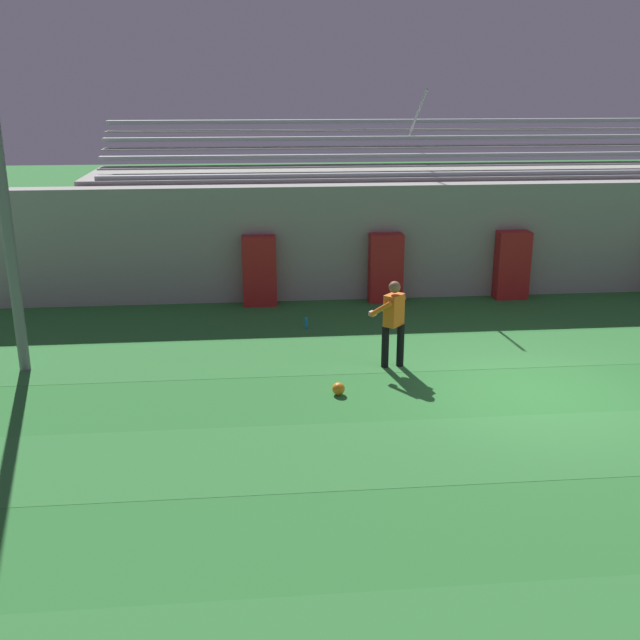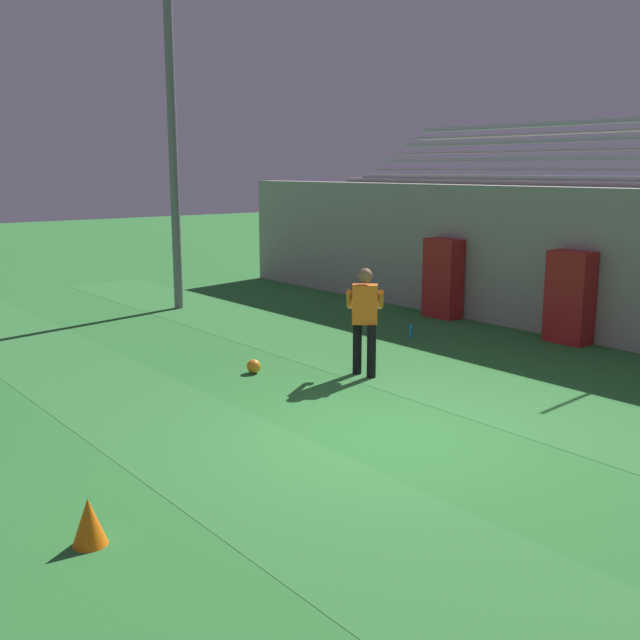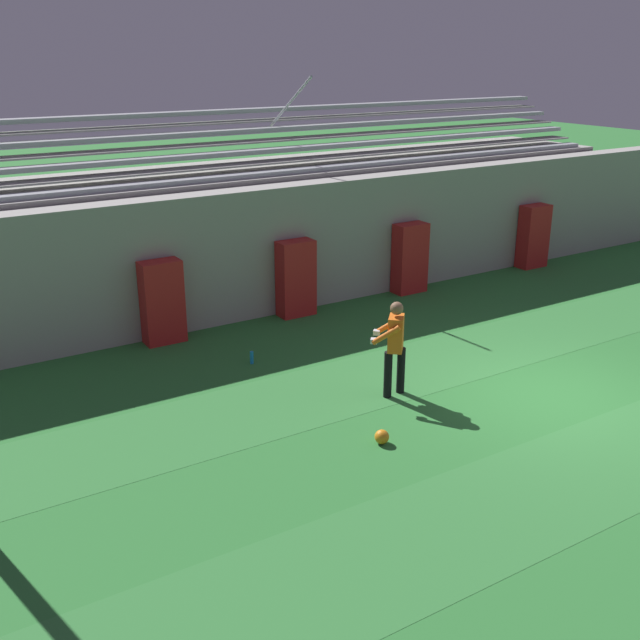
{
  "view_description": "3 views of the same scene",
  "coord_description": "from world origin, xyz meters",
  "px_view_note": "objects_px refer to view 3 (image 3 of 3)",
  "views": [
    {
      "loc": [
        -4.88,
        -11.56,
        5.13
      ],
      "look_at": [
        -3.64,
        1.33,
        1.03
      ],
      "focal_mm": 42.0,
      "sensor_mm": 36.0,
      "label": 1
    },
    {
      "loc": [
        6.04,
        -5.95,
        3.13
      ],
      "look_at": [
        -2.15,
        0.59,
        1.01
      ],
      "focal_mm": 42.0,
      "sensor_mm": 36.0,
      "label": 2
    },
    {
      "loc": [
        -9.46,
        -7.63,
        5.56
      ],
      "look_at": [
        -3.72,
        1.55,
        1.64
      ],
      "focal_mm": 42.0,
      "sensor_mm": 36.0,
      "label": 3
    }
  ],
  "objects_px": {
    "padding_pillar_gate_left": "(296,278)",
    "padding_pillar_far_left": "(162,302)",
    "soccer_ball": "(382,437)",
    "water_bottle": "(252,358)",
    "padding_pillar_gate_right": "(410,258)",
    "goalkeeper": "(395,343)",
    "padding_pillar_far_right": "(533,236)"
  },
  "relations": [
    {
      "from": "padding_pillar_far_right",
      "to": "soccer_ball",
      "type": "height_order",
      "value": "padding_pillar_far_right"
    },
    {
      "from": "padding_pillar_gate_right",
      "to": "goalkeeper",
      "type": "height_order",
      "value": "padding_pillar_gate_right"
    },
    {
      "from": "water_bottle",
      "to": "padding_pillar_far_right",
      "type": "bearing_deg",
      "value": 11.52
    },
    {
      "from": "padding_pillar_gate_left",
      "to": "goalkeeper",
      "type": "height_order",
      "value": "padding_pillar_gate_left"
    },
    {
      "from": "padding_pillar_gate_right",
      "to": "padding_pillar_far_right",
      "type": "height_order",
      "value": "same"
    },
    {
      "from": "padding_pillar_gate_left",
      "to": "soccer_ball",
      "type": "relative_size",
      "value": 7.65
    },
    {
      "from": "padding_pillar_far_left",
      "to": "padding_pillar_far_right",
      "type": "distance_m",
      "value": 10.45
    },
    {
      "from": "padding_pillar_gate_right",
      "to": "padding_pillar_far_left",
      "type": "xyz_separation_m",
      "value": [
        -6.24,
        0.0,
        0.0
      ]
    },
    {
      "from": "padding_pillar_gate_left",
      "to": "padding_pillar_far_left",
      "type": "xyz_separation_m",
      "value": [
        -3.07,
        0.0,
        0.0
      ]
    },
    {
      "from": "padding_pillar_far_right",
      "to": "soccer_ball",
      "type": "xyz_separation_m",
      "value": [
        -9.21,
        -5.67,
        -0.73
      ]
    },
    {
      "from": "goalkeeper",
      "to": "water_bottle",
      "type": "relative_size",
      "value": 6.96
    },
    {
      "from": "padding_pillar_gate_right",
      "to": "padding_pillar_gate_left",
      "type": "bearing_deg",
      "value": 180.0
    },
    {
      "from": "padding_pillar_gate_right",
      "to": "soccer_ball",
      "type": "xyz_separation_m",
      "value": [
        -5.01,
        -5.67,
        -0.73
      ]
    },
    {
      "from": "soccer_ball",
      "to": "water_bottle",
      "type": "distance_m",
      "value": 3.75
    },
    {
      "from": "padding_pillar_far_right",
      "to": "padding_pillar_far_left",
      "type": "bearing_deg",
      "value": 180.0
    },
    {
      "from": "padding_pillar_far_left",
      "to": "padding_pillar_gate_left",
      "type": "bearing_deg",
      "value": 0.0
    },
    {
      "from": "padding_pillar_gate_right",
      "to": "padding_pillar_far_left",
      "type": "height_order",
      "value": "same"
    },
    {
      "from": "padding_pillar_far_left",
      "to": "padding_pillar_far_right",
      "type": "height_order",
      "value": "same"
    },
    {
      "from": "padding_pillar_gate_right",
      "to": "water_bottle",
      "type": "xyz_separation_m",
      "value": [
        -5.27,
        -1.93,
        -0.72
      ]
    },
    {
      "from": "padding_pillar_gate_left",
      "to": "padding_pillar_gate_right",
      "type": "distance_m",
      "value": 3.17
    },
    {
      "from": "padding_pillar_far_left",
      "to": "padding_pillar_gate_right",
      "type": "bearing_deg",
      "value": 0.0
    },
    {
      "from": "goalkeeper",
      "to": "padding_pillar_gate_left",
      "type": "bearing_deg",
      "value": 81.38
    },
    {
      "from": "padding_pillar_far_left",
      "to": "goalkeeper",
      "type": "relative_size",
      "value": 1.01
    },
    {
      "from": "padding_pillar_gate_left",
      "to": "goalkeeper",
      "type": "relative_size",
      "value": 1.01
    },
    {
      "from": "padding_pillar_gate_left",
      "to": "padding_pillar_far_right",
      "type": "bearing_deg",
      "value": 0.0
    },
    {
      "from": "padding_pillar_gate_left",
      "to": "soccer_ball",
      "type": "xyz_separation_m",
      "value": [
        -1.84,
        -5.67,
        -0.73
      ]
    },
    {
      "from": "padding_pillar_far_right",
      "to": "padding_pillar_gate_left",
      "type": "bearing_deg",
      "value": 180.0
    },
    {
      "from": "padding_pillar_gate_left",
      "to": "water_bottle",
      "type": "bearing_deg",
      "value": -137.38
    },
    {
      "from": "padding_pillar_far_left",
      "to": "water_bottle",
      "type": "height_order",
      "value": "padding_pillar_far_left"
    },
    {
      "from": "padding_pillar_gate_right",
      "to": "padding_pillar_far_left",
      "type": "relative_size",
      "value": 1.0
    },
    {
      "from": "padding_pillar_gate_right",
      "to": "water_bottle",
      "type": "height_order",
      "value": "padding_pillar_gate_right"
    },
    {
      "from": "padding_pillar_far_right",
      "to": "water_bottle",
      "type": "bearing_deg",
      "value": -168.48
    }
  ]
}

